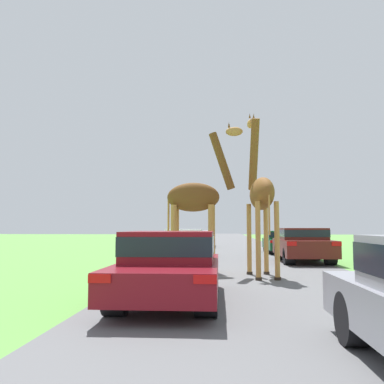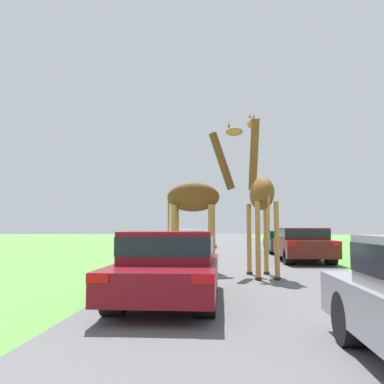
{
  "view_description": "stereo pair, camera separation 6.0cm",
  "coord_description": "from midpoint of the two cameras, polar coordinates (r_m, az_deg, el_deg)",
  "views": [
    {
      "loc": [
        -0.94,
        0.36,
        1.46
      ],
      "look_at": [
        -1.84,
        13.54,
        2.6
      ],
      "focal_mm": 38.0,
      "sensor_mm": 36.0,
      "label": 1
    },
    {
      "loc": [
        -0.88,
        0.36,
        1.46
      ],
      "look_at": [
        -1.84,
        13.54,
        2.6
      ],
      "focal_mm": 38.0,
      "sensor_mm": 36.0,
      "label": 2
    }
  ],
  "objects": [
    {
      "name": "giraffe_companion",
      "position": [
        12.38,
        9.72,
        -0.12
      ],
      "size": [
        0.86,
        2.86,
        5.29
      ],
      "rotation": [
        0.0,
        0.0,
        0.11
      ],
      "color": "#B77F3D",
      "rests_on": "ground"
    },
    {
      "name": "car_far_ahead",
      "position": [
        30.36,
        1.43,
        -6.44
      ],
      "size": [
        1.97,
        4.8,
        1.2
      ],
      "color": "silver",
      "rests_on": "ground"
    },
    {
      "name": "car_queue_left",
      "position": [
        23.56,
        12.79,
        -6.75
      ],
      "size": [
        1.88,
        4.05,
        1.24
      ],
      "color": "#144C28",
      "rests_on": "ground"
    },
    {
      "name": "car_queue_right",
      "position": [
        20.16,
        -0.89,
        -7.02
      ],
      "size": [
        1.88,
        4.58,
        1.35
      ],
      "color": "silver",
      "rests_on": "ground"
    },
    {
      "name": "giraffe_near_road",
      "position": [
        13.22,
        0.79,
        -1.39
      ],
      "size": [
        2.51,
        0.84,
        4.89
      ],
      "rotation": [
        0.0,
        0.0,
        -1.62
      ],
      "color": "#B77F3D",
      "rests_on": "ground"
    },
    {
      "name": "car_verge_right",
      "position": [
        17.68,
        15.46,
        -7.03
      ],
      "size": [
        1.97,
        4.12,
        1.42
      ],
      "color": "#561914",
      "rests_on": "ground"
    },
    {
      "name": "car_rear_follower",
      "position": [
        8.15,
        -3.01,
        -10.05
      ],
      "size": [
        1.87,
        4.4,
        1.38
      ],
      "color": "maroon",
      "rests_on": "ground"
    },
    {
      "name": "road",
      "position": [
        29.69,
        5.99,
        -7.72
      ],
      "size": [
        6.76,
        120.0,
        0.0
      ],
      "color": "#5B5B5E",
      "rests_on": "ground"
    }
  ]
}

